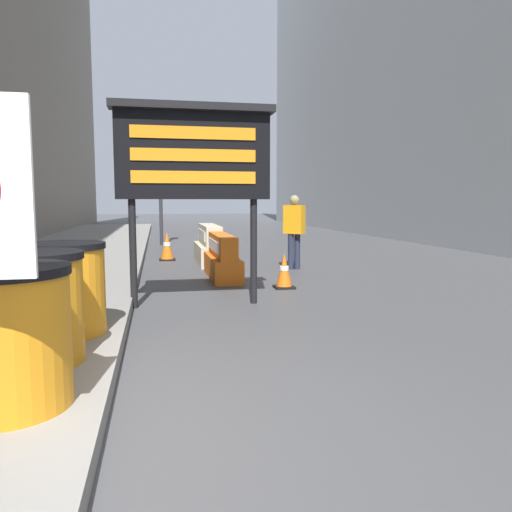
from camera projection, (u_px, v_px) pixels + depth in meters
name	position (u px, v px, depth m)	size (l,w,h in m)	color
ground_plane	(102.00, 447.00, 3.03)	(120.00, 120.00, 0.00)	#474749
barrel_drum_foreground	(5.00, 337.00, 3.20)	(0.84, 0.84, 0.92)	orange
barrel_drum_middle	(32.00, 308.00, 4.09)	(0.84, 0.84, 0.92)	orange
barrel_drum_back	(64.00, 288.00, 5.00)	(0.84, 0.84, 0.92)	orange
message_board	(194.00, 155.00, 6.94)	(2.26, 0.36, 2.82)	black
jersey_barrier_orange_near	(222.00, 259.00, 9.78)	(0.53, 2.09, 0.85)	orange
jersey_barrier_cream	(210.00, 246.00, 12.08)	(0.61, 2.19, 0.93)	beige
traffic_cone_near	(167.00, 247.00, 12.70)	(0.40, 0.40, 0.72)	black
traffic_cone_mid	(284.00, 271.00, 8.58)	(0.34, 0.34, 0.60)	black
traffic_cone_far	(224.00, 254.00, 11.45)	(0.33, 0.33, 0.59)	black
traffic_light_near_curb	(160.00, 154.00, 16.83)	(0.28, 0.44, 4.28)	#2D2D30
pedestrian_worker	(294.00, 226.00, 10.95)	(0.49, 0.47, 1.63)	#23283D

